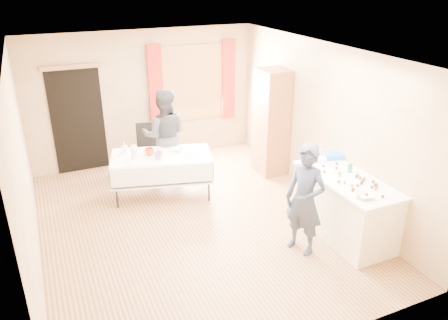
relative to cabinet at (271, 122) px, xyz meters
name	(u,v)px	position (x,y,z in m)	size (l,w,h in m)	color
floor	(195,223)	(-1.99, -1.19, -1.00)	(4.50, 5.50, 0.02)	#9E7047
ceiling	(190,52)	(-1.99, -1.19, 1.62)	(4.50, 5.50, 0.02)	white
wall_back	(144,97)	(-1.99, 1.57, 0.31)	(4.50, 0.02, 2.60)	tan
wall_front	(298,247)	(-1.99, -3.95, 0.31)	(4.50, 0.02, 2.60)	tan
wall_left	(22,172)	(-4.25, -1.19, 0.31)	(0.02, 5.50, 2.60)	tan
wall_right	(323,124)	(0.27, -1.19, 0.31)	(0.02, 5.50, 2.60)	tan
window_frame	(192,83)	(-0.99, 1.53, 0.51)	(1.32, 0.06, 1.52)	olive
window_pane	(193,83)	(-0.99, 1.51, 0.51)	(1.20, 0.02, 1.40)	white
curtain_left	(156,87)	(-1.77, 1.48, 0.51)	(0.28, 0.06, 1.65)	#A62118
curtain_right	(228,80)	(-0.21, 1.48, 0.51)	(0.28, 0.06, 1.65)	#A62118
doorway	(78,121)	(-3.29, 1.54, 0.01)	(0.95, 0.04, 2.00)	black
door_lintel	(71,67)	(-3.29, 1.51, 1.03)	(1.05, 0.06, 0.08)	olive
cabinet	(271,122)	(0.00, 0.00, 0.00)	(0.50, 0.60, 1.99)	brown
counter	(345,206)	(-0.10, -2.36, -0.54)	(0.78, 1.65, 0.91)	#F3EAC2
party_table	(162,171)	(-2.17, -0.10, -0.55)	(1.84, 1.26, 0.75)	black
chair	(149,157)	(-2.14, 0.96, -0.71)	(0.45, 0.45, 0.94)	black
girl	(305,200)	(-0.88, -2.46, -0.21)	(0.58, 0.68, 1.57)	#222B43
woman	(165,136)	(-1.92, 0.49, -0.14)	(1.01, 0.91, 1.71)	black
soda_can	(350,168)	(0.05, -2.20, -0.02)	(0.07, 0.07, 0.12)	#157B44
mixing_bowl	(364,196)	(-0.29, -2.90, -0.06)	(0.27, 0.27, 0.06)	white
foam_block	(321,160)	(-0.13, -1.75, -0.04)	(0.15, 0.10, 0.08)	white
blue_basket	(333,156)	(0.14, -1.69, -0.04)	(0.30, 0.20, 0.08)	blue
pitcher	(134,153)	(-2.62, -0.10, -0.13)	(0.11, 0.11, 0.22)	silver
cup_red	(149,152)	(-2.35, -0.03, -0.18)	(0.21, 0.21, 0.12)	#C3380E
cup_rainbow	(158,156)	(-2.26, -0.25, -0.18)	(0.18, 0.18, 0.12)	red
small_bowl	(178,150)	(-1.85, -0.06, -0.22)	(0.21, 0.21, 0.05)	white
pastry_tray	(191,155)	(-1.72, -0.33, -0.23)	(0.28, 0.20, 0.02)	white
bottle	(125,148)	(-2.71, 0.24, -0.15)	(0.11, 0.11, 0.18)	white
cake_balls	(357,182)	(-0.10, -2.53, -0.06)	(0.52, 1.14, 0.04)	#3F2314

